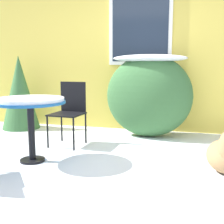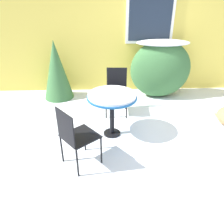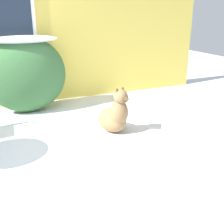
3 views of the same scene
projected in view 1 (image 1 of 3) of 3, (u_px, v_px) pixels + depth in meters
ground_plane at (97, 172)px, 2.93m from camera, size 16.00×16.00×0.00m
house_wall at (136, 49)px, 4.81m from camera, size 8.00×0.10×2.77m
shrub_left at (149, 94)px, 4.39m from camera, size 1.35×0.68×1.29m
evergreen_bush at (20, 92)px, 5.01m from camera, size 0.66×0.66×1.30m
patio_table at (30, 106)px, 3.19m from camera, size 0.80×0.80×0.75m
patio_chair_near_table at (69, 110)px, 3.96m from camera, size 0.45×0.45×0.89m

